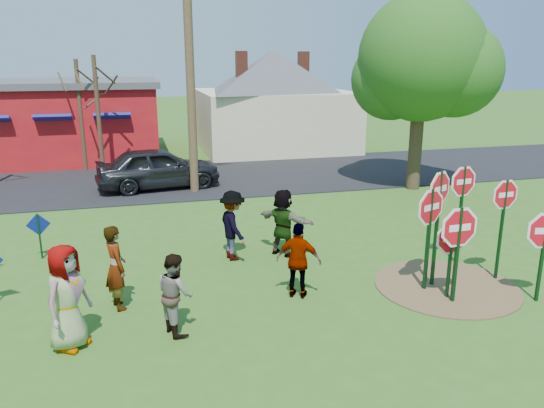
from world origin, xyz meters
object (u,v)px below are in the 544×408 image
at_px(stop_sign_c, 504,207).
at_px(utility_pole, 189,44).
at_px(stop_sign_d, 463,190).
at_px(person_a, 67,297).
at_px(suv, 158,168).
at_px(leafy_tree, 424,65).
at_px(stop_sign_a, 459,235).
at_px(person_b, 116,267).
at_px(stop_sign_b, 439,200).

bearing_deg(stop_sign_c, utility_pole, 114.60).
relative_size(stop_sign_d, person_a, 1.35).
distance_m(suv, leafy_tree, 10.82).
xyz_separation_m(utility_pole, leafy_tree, (8.50, -1.62, -0.71)).
bearing_deg(stop_sign_a, leafy_tree, 62.10).
height_order(suv, leafy_tree, leafy_tree).
relative_size(person_a, person_b, 1.09).
xyz_separation_m(stop_sign_b, suv, (-5.50, 10.89, -1.18)).
bearing_deg(stop_sign_b, stop_sign_c, -31.03).
distance_m(person_b, suv, 10.32).
relative_size(stop_sign_a, suv, 0.48).
distance_m(utility_pole, leafy_tree, 8.68).
bearing_deg(suv, person_b, 164.41).
distance_m(stop_sign_d, suv, 11.98).
distance_m(person_a, utility_pole, 12.13).
relative_size(stop_sign_d, leafy_tree, 0.36).
bearing_deg(suv, utility_pole, -132.50).
relative_size(stop_sign_b, person_b, 1.57).
xyz_separation_m(stop_sign_a, stop_sign_b, (0.04, 0.88, 0.51)).
bearing_deg(utility_pole, leafy_tree, -10.77).
distance_m(stop_sign_d, person_a, 9.26).
bearing_deg(leafy_tree, utility_pole, 169.23).
relative_size(stop_sign_c, utility_pole, 0.24).
xyz_separation_m(person_a, suv, (2.17, 11.62, -0.12)).
xyz_separation_m(stop_sign_b, person_b, (-6.88, 0.67, -1.13)).
bearing_deg(stop_sign_b, suv, 88.41).
distance_m(stop_sign_a, leafy_tree, 10.72).
distance_m(suv, utility_pole, 4.86).
bearing_deg(person_b, person_a, 131.76).
height_order(stop_sign_d, utility_pole, utility_pole).
bearing_deg(stop_sign_d, stop_sign_a, -134.74).
bearing_deg(leafy_tree, stop_sign_c, -107.46).
xyz_separation_m(stop_sign_d, utility_pole, (-5.57, 8.88, 3.56)).
bearing_deg(stop_sign_a, stop_sign_c, 22.88).
xyz_separation_m(stop_sign_b, stop_sign_c, (1.63, -0.08, -0.25)).
bearing_deg(utility_pole, person_b, -105.95).
distance_m(person_a, person_b, 1.61).
xyz_separation_m(person_b, suv, (1.38, 10.22, -0.05)).
height_order(stop_sign_b, person_a, stop_sign_b).
distance_m(stop_sign_d, leafy_tree, 8.33).
distance_m(stop_sign_b, suv, 12.26).
bearing_deg(stop_sign_c, person_b, 169.53).
bearing_deg(stop_sign_d, stop_sign_b, -150.25).
height_order(person_b, leafy_tree, leafy_tree).
bearing_deg(stop_sign_d, utility_pole, 112.17).
relative_size(stop_sign_a, person_b, 1.26).
relative_size(stop_sign_b, stop_sign_d, 1.07).
bearing_deg(stop_sign_a, stop_sign_d, 52.31).
height_order(stop_sign_d, leafy_tree, leafy_tree).
bearing_deg(suv, leafy_tree, -112.24).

